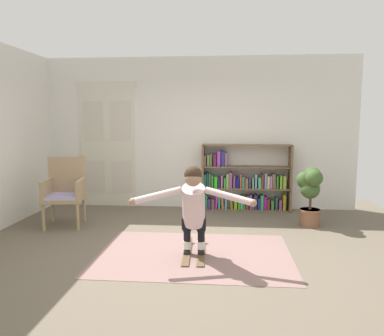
% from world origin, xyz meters
% --- Properties ---
extents(ground_plane, '(7.20, 7.20, 0.00)m').
position_xyz_m(ground_plane, '(0.00, 0.00, 0.00)').
color(ground_plane, brown).
extents(back_wall, '(6.00, 0.10, 2.90)m').
position_xyz_m(back_wall, '(0.00, 2.60, 1.45)').
color(back_wall, silver).
rests_on(back_wall, ground).
extents(double_door, '(1.22, 0.05, 2.45)m').
position_xyz_m(double_door, '(-1.79, 2.54, 1.23)').
color(double_door, beige).
rests_on(double_door, ground).
extents(rug, '(2.46, 1.76, 0.01)m').
position_xyz_m(rug, '(0.14, -0.08, 0.00)').
color(rug, '#856660').
rests_on(rug, ground).
extents(bookshelf, '(1.67, 0.30, 1.25)m').
position_xyz_m(bookshelf, '(0.86, 2.39, 0.50)').
color(bookshelf, brown).
rests_on(bookshelf, ground).
extents(wicker_chair, '(0.70, 0.70, 1.10)m').
position_xyz_m(wicker_chair, '(-2.07, 1.11, 0.58)').
color(wicker_chair, tan).
rests_on(wicker_chair, ground).
extents(potted_plant, '(0.40, 0.47, 0.95)m').
position_xyz_m(potted_plant, '(1.90, 1.42, 0.59)').
color(potted_plant, brown).
rests_on(potted_plant, ground).
extents(skis_pair, '(0.30, 0.92, 0.07)m').
position_xyz_m(skis_pair, '(0.14, -0.05, 0.02)').
color(skis_pair, brown).
rests_on(skis_pair, rug).
extents(person_skier, '(1.47, 0.61, 1.10)m').
position_xyz_m(person_skier, '(0.15, -0.25, 0.69)').
color(person_skier, white).
rests_on(person_skier, skis_pair).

